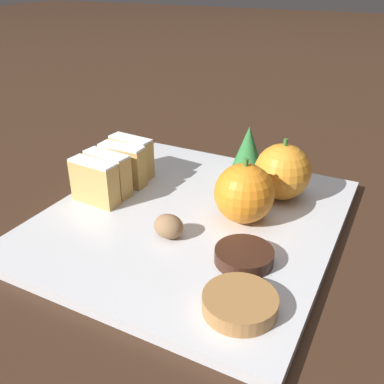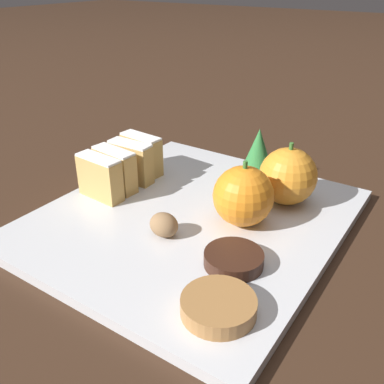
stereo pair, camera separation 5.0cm
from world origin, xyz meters
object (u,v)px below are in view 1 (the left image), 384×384
(orange_far, at_px, (244,193))
(chocolate_cookie, at_px, (244,256))
(orange_near, at_px, (282,172))
(walnut, at_px, (165,225))

(orange_far, relative_size, chocolate_cookie, 1.30)
(orange_near, xyz_separation_m, walnut, (-0.08, -0.15, -0.02))
(orange_near, relative_size, walnut, 2.37)
(orange_near, relative_size, orange_far, 1.02)
(orange_far, distance_m, walnut, 0.10)
(orange_near, xyz_separation_m, chocolate_cookie, (0.01, -0.15, -0.03))
(orange_near, distance_m, chocolate_cookie, 0.15)
(orange_near, xyz_separation_m, orange_far, (-0.02, -0.07, -0.00))
(orange_far, height_order, walnut, orange_far)
(orange_far, xyz_separation_m, walnut, (-0.06, -0.07, -0.02))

